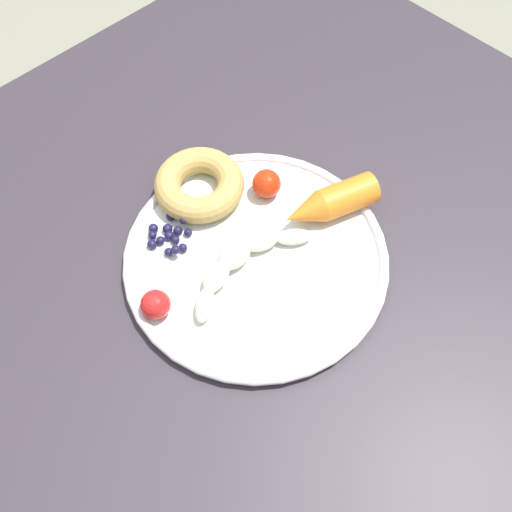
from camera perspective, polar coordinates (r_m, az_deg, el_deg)
ground_plane at (r=1.31m, az=-0.25°, el=-17.17°), size 6.00×6.00×0.00m
dining_table at (r=0.72m, az=-0.43°, el=-5.48°), size 1.11×0.98×0.70m
plate at (r=0.65m, az=-0.00°, el=-0.13°), size 0.31×0.31×0.02m
banana at (r=0.64m, az=-1.55°, el=-0.37°), size 0.18×0.06×0.03m
carrot_orange at (r=0.68m, az=7.59°, el=5.41°), size 0.12×0.08×0.04m
donut at (r=0.69m, az=-5.85°, el=7.30°), size 0.14×0.14×0.03m
blueberry_pile at (r=0.67m, az=-8.95°, el=2.17°), size 0.06×0.06×0.02m
tomato_near at (r=0.61m, az=-10.29°, el=-4.92°), size 0.03×0.03×0.03m
tomato_mid at (r=0.69m, az=1.09°, el=7.44°), size 0.04×0.04×0.04m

